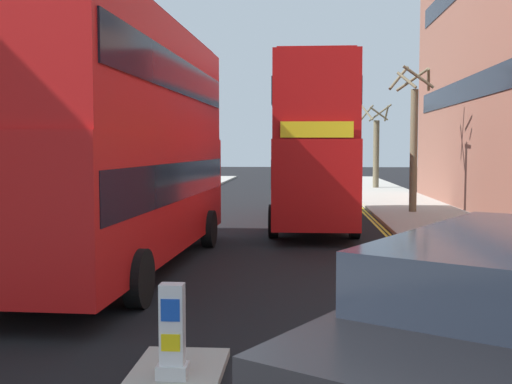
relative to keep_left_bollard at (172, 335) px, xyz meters
The scene contains 10 objects.
sidewalk_right 13.50m from the keep_left_bollard, 61.20° to the left, with size 4.00×80.00×0.14m, color #ADA89E.
sidewalk_left 13.50m from the keep_left_bollard, 118.80° to the left, with size 4.00×80.00×0.14m, color #ADA89E.
kerb_line_outer 10.78m from the keep_left_bollard, 65.87° to the left, with size 0.10×56.00×0.01m, color yellow.
kerb_line_inner 10.72m from the keep_left_bollard, 66.65° to the left, with size 0.10×56.00×0.01m, color yellow.
traffic_island 0.56m from the keep_left_bollard, 90.00° to the left, with size 1.10×2.20×0.10m, color #ADA89E.
keep_left_bollard is the anchor object (origin of this frame).
double_decker_bus_away 7.67m from the keep_left_bollard, 109.52° to the left, with size 3.09×10.89×5.64m.
double_decker_bus_oncoming 15.79m from the keep_left_bollard, 82.99° to the left, with size 2.85×10.82×5.64m.
street_tree_near 20.34m from the keep_left_bollard, 72.14° to the left, with size 1.82×1.84×6.15m.
street_tree_mid 35.98m from the keep_left_bollard, 79.39° to the left, with size 2.22×2.21×5.65m.
Camera 1 is at (1.47, -2.82, 2.78)m, focal length 43.52 mm.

